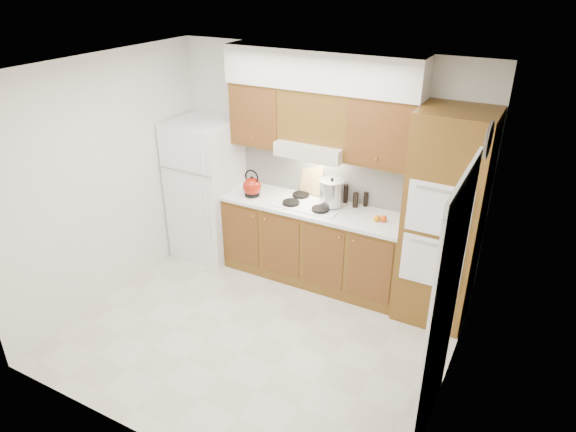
{
  "coord_description": "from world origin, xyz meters",
  "views": [
    {
      "loc": [
        2.21,
        -3.49,
        3.36
      ],
      "look_at": [
        0.1,
        0.45,
        1.15
      ],
      "focal_mm": 32.0,
      "sensor_mm": 36.0,
      "label": 1
    }
  ],
  "objects_px": {
    "oven_cabinet": "(444,220)",
    "kettle": "(252,187)",
    "fridge": "(207,190)",
    "stock_pot": "(331,193)"
  },
  "relations": [
    {
      "from": "oven_cabinet",
      "to": "kettle",
      "type": "distance_m",
      "value": 2.16
    },
    {
      "from": "fridge",
      "to": "oven_cabinet",
      "type": "height_order",
      "value": "oven_cabinet"
    },
    {
      "from": "fridge",
      "to": "kettle",
      "type": "height_order",
      "value": "fridge"
    },
    {
      "from": "fridge",
      "to": "oven_cabinet",
      "type": "relative_size",
      "value": 0.78
    },
    {
      "from": "oven_cabinet",
      "to": "fridge",
      "type": "bearing_deg",
      "value": -179.3
    },
    {
      "from": "fridge",
      "to": "kettle",
      "type": "relative_size",
      "value": 8.03
    },
    {
      "from": "fridge",
      "to": "stock_pot",
      "type": "xyz_separation_m",
      "value": [
        1.61,
        0.12,
        0.25
      ]
    },
    {
      "from": "oven_cabinet",
      "to": "kettle",
      "type": "height_order",
      "value": "oven_cabinet"
    },
    {
      "from": "fridge",
      "to": "stock_pot",
      "type": "bearing_deg",
      "value": 4.13
    },
    {
      "from": "kettle",
      "to": "fridge",
      "type": "bearing_deg",
      "value": 169.73
    }
  ]
}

